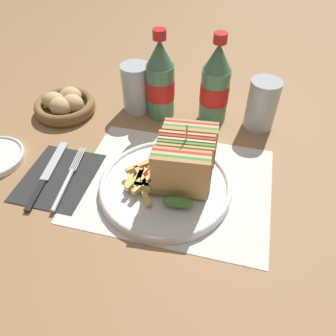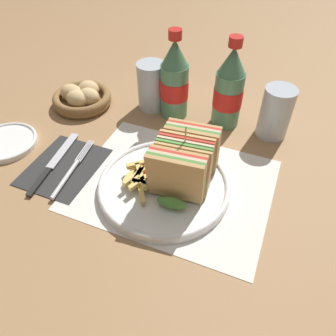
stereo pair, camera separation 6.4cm
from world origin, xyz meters
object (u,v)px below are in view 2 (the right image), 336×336
bread_basket (82,98)px  club_sandwich (184,163)px  plate_main (164,185)px  coke_bottle_far (229,90)px  fork (69,173)px  side_saucer (6,142)px  glass_near (275,116)px  coke_bottle_near (174,82)px  knife (53,163)px  glass_far (152,89)px

bread_basket → club_sandwich: bearing=-27.3°
plate_main → coke_bottle_far: size_ratio=1.22×
fork → club_sandwich: bearing=7.0°
coke_bottle_far → fork: bearing=-129.4°
fork → bread_basket: bearing=109.9°
plate_main → side_saucer: 0.39m
glass_near → bread_basket: (-0.48, -0.06, -0.03)m
coke_bottle_near → bread_basket: size_ratio=1.42×
knife → bread_basket: size_ratio=1.32×
knife → side_saucer: bearing=167.0°
glass_near → side_saucer: 0.61m
coke_bottle_near → glass_far: bearing=171.5°
plate_main → club_sandwich: size_ratio=1.64×
knife → coke_bottle_near: coke_bottle_near is taller
club_sandwich → coke_bottle_near: size_ratio=0.74×
plate_main → glass_far: bearing=118.8°
coke_bottle_far → plate_main: bearing=-101.3°
coke_bottle_near → side_saucer: coke_bottle_near is taller
knife → side_saucer: side_saucer is taller
club_sandwich → coke_bottle_near: bearing=115.5°
knife → coke_bottle_far: coke_bottle_far is taller
coke_bottle_near → bread_basket: 0.25m
club_sandwich → glass_near: 0.28m
club_sandwich → coke_bottle_far: 0.25m
glass_far → side_saucer: (-0.24, -0.27, -0.05)m
glass_far → bread_basket: size_ratio=0.79×
coke_bottle_far → bread_basket: bearing=-170.1°
glass_far → bread_basket: 0.19m
glass_near → side_saucer: glass_near is taller
club_sandwich → knife: size_ratio=0.80×
fork → glass_far: bearing=73.0°
club_sandwich → knife: club_sandwich is taller
plate_main → knife: (-0.25, -0.02, -0.00)m
plate_main → coke_bottle_near: (-0.08, 0.25, 0.08)m
glass_far → side_saucer: size_ratio=0.87×
club_sandwich → coke_bottle_far: size_ratio=0.74×
side_saucer → coke_bottle_far: bearing=31.6°
bread_basket → side_saucer: bread_basket is taller
club_sandwich → knife: bearing=-171.5°
plate_main → fork: 0.20m
fork → side_saucer: same height
fork → side_saucer: (-0.19, 0.03, -0.00)m
plate_main → fork: (-0.19, -0.04, -0.00)m
side_saucer → knife: bearing=-6.1°
fork → coke_bottle_near: 0.32m
plate_main → glass_near: (0.16, 0.26, 0.04)m
plate_main → coke_bottle_near: coke_bottle_near is taller
glass_near → glass_far: bearing=-179.8°
club_sandwich → side_saucer: size_ratio=1.15×
club_sandwich → bread_basket: club_sandwich is taller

